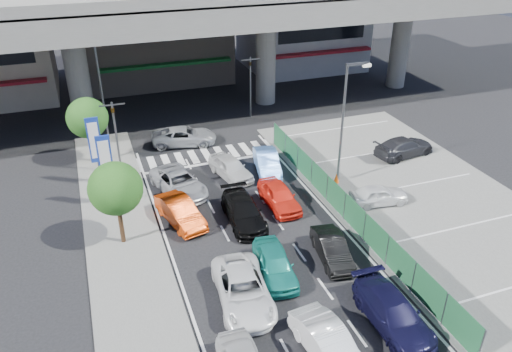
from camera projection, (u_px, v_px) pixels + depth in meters
name	position (u px, v px, depth m)	size (l,w,h in m)	color
ground	(271.00, 259.00, 25.77)	(120.00, 120.00, 0.00)	black
parking_lot	(426.00, 202.00, 30.68)	(12.00, 28.00, 0.06)	#5C5C59
sidewalk_left	(124.00, 242.00, 26.97)	(4.00, 30.00, 0.12)	#5C5C59
fence_run	(353.00, 215.00, 27.74)	(0.16, 22.00, 1.80)	#1C5230
expressway	(173.00, 10.00, 39.78)	(64.00, 14.00, 10.75)	slate
building_center	(152.00, 4.00, 49.46)	(14.00, 10.90, 15.00)	gray
building_east	(302.00, 11.00, 54.09)	(12.00, 10.90, 12.00)	gray
traffic_light_left	(114.00, 121.00, 31.97)	(1.60, 1.24, 5.20)	#595B60
traffic_light_right	(250.00, 72.00, 41.24)	(1.60, 1.24, 5.20)	#595B60
street_lamp_right	(346.00, 115.00, 30.59)	(1.65, 0.22, 8.00)	#595B60
street_lamp_left	(102.00, 81.00, 36.50)	(1.65, 0.22, 8.00)	#595B60
signboard_near	(106.00, 162.00, 28.78)	(0.80, 0.14, 4.70)	#595B60
signboard_far	(95.00, 142.00, 31.14)	(0.80, 0.14, 4.70)	#595B60
tree_near	(116.00, 189.00, 25.38)	(2.80, 2.80, 4.80)	#382314
tree_far	(87.00, 118.00, 33.83)	(2.80, 2.80, 4.80)	#382314
hatch_white_back_mid	(329.00, 344.00, 19.87)	(1.46, 4.19, 1.38)	white
minivan_navy_back	(393.00, 313.00, 21.40)	(1.93, 4.76, 1.38)	black
sedan_white_mid_left	(243.00, 290.00, 22.69)	(2.29, 4.97, 1.38)	white
taxi_teal_mid	(275.00, 264.00, 24.32)	(1.63, 4.05, 1.38)	teal
hatch_black_mid_right	(332.00, 249.00, 25.49)	(1.32, 3.78, 1.25)	black
taxi_orange_left	(180.00, 212.00, 28.45)	(1.46, 4.19, 1.38)	#CA3909
sedan_black_mid	(243.00, 212.00, 28.50)	(1.89, 4.64, 1.35)	black
taxi_orange_right	(279.00, 196.00, 30.00)	(1.63, 4.05, 1.38)	red
wagon_silver_front_left	(179.00, 183.00, 31.45)	(2.26, 4.91, 1.36)	#A3A5AA
sedan_white_front_mid	(231.00, 168.00, 33.25)	(1.63, 4.05, 1.38)	silver
kei_truck_front_right	(267.00, 162.00, 33.95)	(1.45, 4.16, 1.37)	#629CF7
crossing_wagon_silver	(184.00, 136.00, 37.82)	(2.23, 4.83, 1.34)	#9FA2A7
parked_sedan_white	(379.00, 195.00, 30.16)	(1.45, 3.59, 1.22)	white
parked_sedan_dgrey	(404.00, 147.00, 36.02)	(1.90, 4.67, 1.36)	#2A2A2F
traffic_cone	(337.00, 178.00, 32.60)	(0.37, 0.37, 0.73)	#F4530D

